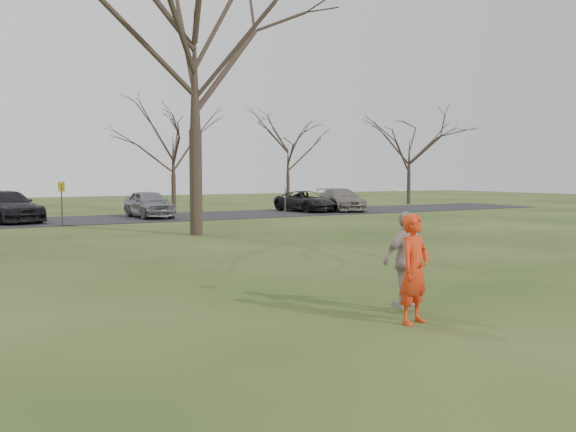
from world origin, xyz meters
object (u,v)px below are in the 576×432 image
object	(u,v)px
car_3	(6,206)
catching_play	(407,259)
player_defender	(414,269)
car_7	(341,200)
big_tree	(195,58)
car_6	(306,201)
car_4	(149,204)

from	to	relation	value
car_3	catching_play	distance (m)	25.45
player_defender	catching_play	world-z (taller)	catching_play
car_7	big_tree	bearing A→B (deg)	-130.91
player_defender	car_7	bearing A→B (deg)	40.45
player_defender	car_3	bearing A→B (deg)	81.63
catching_play	player_defender	bearing A→B (deg)	-121.49
catching_play	big_tree	world-z (taller)	big_tree
car_6	catching_play	world-z (taller)	catching_play
car_4	catching_play	distance (m)	24.76
catching_play	big_tree	bearing A→B (deg)	83.53
catching_play	car_6	bearing A→B (deg)	62.33
car_4	big_tree	bearing A→B (deg)	-98.56
car_4	car_6	world-z (taller)	car_4
car_3	player_defender	bearing A→B (deg)	-98.47
car_3	car_6	bearing A→B (deg)	-17.65
car_3	big_tree	world-z (taller)	big_tree
big_tree	catching_play	bearing A→B (deg)	-96.47
car_7	big_tree	world-z (taller)	big_tree
car_3	big_tree	xyz separation A→B (m)	(6.11, -10.43, 6.18)
catching_play	big_tree	xyz separation A→B (m)	(1.66, 14.63, 6.06)
car_3	car_6	size ratio (longest dim) A/B	1.14
car_6	car_4	bearing A→B (deg)	175.04
player_defender	catching_play	xyz separation A→B (m)	(0.41, 0.68, 0.05)
car_3	car_6	xyz separation A→B (m)	(17.55, -0.08, -0.12)
player_defender	car_4	world-z (taller)	player_defender
car_7	catching_play	world-z (taller)	catching_play
car_7	catching_play	size ratio (longest dim) A/B	2.36
player_defender	car_6	xyz separation A→B (m)	(13.51, 25.65, -0.20)
player_defender	car_7	distance (m)	29.76
car_4	car_6	size ratio (longest dim) A/B	0.94
player_defender	car_6	bearing A→B (deg)	44.94
car_4	catching_play	xyz separation A→B (m)	(-2.69, -24.62, 0.15)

